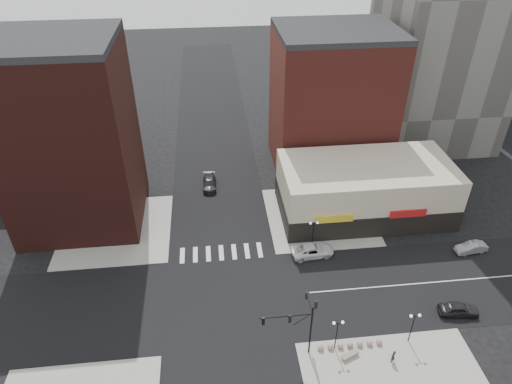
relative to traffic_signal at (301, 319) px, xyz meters
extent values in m
plane|color=black|center=(-7.24, 7.83, -4.96)|extent=(240.00, 240.00, 0.00)
cube|color=black|center=(-7.24, 7.83, -4.95)|extent=(200.00, 14.00, 0.02)
cube|color=black|center=(-7.24, 7.83, -4.95)|extent=(14.00, 200.00, 0.02)
cube|color=gray|center=(-21.74, 22.33, -4.90)|extent=(15.00, 15.00, 0.12)
cube|color=gray|center=(7.26, 22.33, -4.90)|extent=(15.00, 15.00, 0.12)
cube|color=#3B1612|center=(-26.24, 26.33, 7.54)|extent=(16.00, 15.00, 25.00)
cube|color=#3B1612|center=(-39.24, 41.83, 1.04)|extent=(20.00, 18.00, 12.00)
cube|color=maroon|center=(11.76, 37.33, 6.04)|extent=(18.00, 15.00, 22.00)
cube|color=beige|center=(13.76, 22.83, -0.96)|extent=(24.00, 12.00, 8.00)
cube|color=black|center=(13.76, 22.83, -3.26)|extent=(24.20, 12.20, 3.40)
cylinder|color=black|center=(0.96, -0.37, -1.46)|extent=(0.18, 0.18, 7.00)
cylinder|color=black|center=(-1.64, -0.37, 1.04)|extent=(5.20, 0.11, 0.11)
cylinder|color=black|center=(-0.04, -0.37, 0.34)|extent=(1.72, 0.06, 1.46)
cylinder|color=black|center=(0.96, 1.13, 1.04)|extent=(0.11, 3.00, 0.11)
cube|color=black|center=(-3.84, -0.37, 0.64)|extent=(0.28, 0.18, 0.95)
sphere|color=red|center=(-3.84, -0.37, 0.94)|extent=(0.16, 0.16, 0.16)
cube|color=black|center=(-1.24, -0.37, 0.64)|extent=(0.28, 0.18, 0.95)
sphere|color=red|center=(-1.24, -0.37, 0.94)|extent=(0.16, 0.16, 0.16)
cube|color=black|center=(0.96, 2.43, 0.64)|extent=(0.18, 0.28, 0.95)
sphere|color=red|center=(0.96, 2.43, 0.94)|extent=(0.16, 0.16, 0.16)
cube|color=black|center=(1.21, -0.37, 2.34)|extent=(0.28, 0.18, 0.95)
sphere|color=red|center=(1.21, -0.37, 2.64)|extent=(0.16, 0.16, 0.16)
cylinder|color=black|center=(3.76, -0.17, -2.84)|extent=(0.11, 0.11, 4.00)
cylinder|color=black|center=(3.76, -0.17, -0.94)|extent=(0.90, 0.06, 0.06)
sphere|color=white|center=(3.31, -0.17, -0.84)|extent=(0.32, 0.32, 0.32)
sphere|color=white|center=(4.21, -0.17, -0.84)|extent=(0.32, 0.32, 0.32)
cylinder|color=black|center=(11.76, -0.17, -2.84)|extent=(0.11, 0.11, 4.00)
cylinder|color=black|center=(11.76, -0.17, -0.94)|extent=(0.90, 0.06, 0.06)
sphere|color=white|center=(11.31, -0.17, -0.84)|extent=(0.32, 0.32, 0.32)
sphere|color=white|center=(12.21, -0.17, -0.84)|extent=(0.32, 0.32, 0.32)
cylinder|color=black|center=(4.76, 15.83, -2.84)|extent=(0.11, 0.11, 4.00)
cylinder|color=black|center=(4.76, 15.83, -0.94)|extent=(0.90, 0.06, 0.06)
sphere|color=white|center=(4.31, 15.83, -0.84)|extent=(0.32, 0.32, 0.32)
sphere|color=white|center=(5.21, 15.83, -0.84)|extent=(0.32, 0.32, 0.32)
sphere|color=gray|center=(2.26, -0.17, -4.52)|extent=(0.64, 0.64, 0.64)
sphere|color=gray|center=(3.31, -0.17, -4.52)|extent=(0.64, 0.64, 0.64)
sphere|color=gray|center=(4.36, -0.17, -4.52)|extent=(0.64, 0.64, 0.64)
sphere|color=gray|center=(5.41, -0.17, -4.52)|extent=(0.64, 0.64, 0.64)
sphere|color=gray|center=(6.46, -0.17, -4.52)|extent=(0.64, 0.64, 0.64)
sphere|color=gray|center=(7.51, -0.17, -4.52)|extent=(0.64, 0.64, 0.64)
sphere|color=gray|center=(8.56, -0.17, -4.52)|extent=(0.64, 0.64, 0.64)
imported|color=white|center=(4.50, 14.33, -4.19)|extent=(5.73, 3.01, 1.54)
imported|color=black|center=(18.78, 2.88, -4.21)|extent=(4.63, 2.34, 1.51)
imported|color=gray|center=(25.39, 12.65, -4.27)|extent=(4.32, 1.86, 1.38)
imported|color=black|center=(-8.43, 31.80, -4.22)|extent=(2.17, 5.14, 1.48)
imported|color=#252328|center=(9.17, -2.38, -4.04)|extent=(0.69, 0.68, 1.61)
cube|color=#88725E|center=(5.05, -1.37, -4.68)|extent=(1.80, 1.13, 0.33)
cube|color=#88725E|center=(5.05, -1.37, -4.45)|extent=(2.04, 1.32, 0.13)
camera|label=1|loc=(-7.72, -29.16, 35.69)|focal=32.00mm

